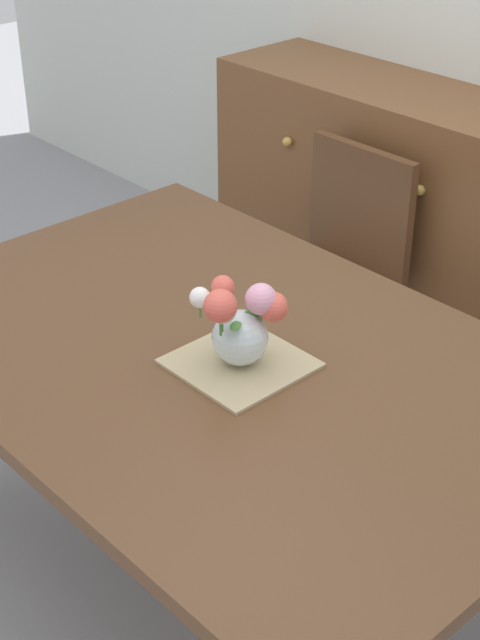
% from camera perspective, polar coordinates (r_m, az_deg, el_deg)
% --- Properties ---
extents(ground_plane, '(12.00, 12.00, 0.00)m').
position_cam_1_polar(ground_plane, '(2.74, -0.94, -15.56)').
color(ground_plane, '#939399').
extents(dining_table, '(1.73, 1.14, 0.77)m').
position_cam_1_polar(dining_table, '(2.29, -1.09, -3.54)').
color(dining_table, brown).
rests_on(dining_table, ground_plane).
extents(chair_left, '(0.42, 0.42, 0.90)m').
position_cam_1_polar(chair_left, '(3.21, 5.76, 3.49)').
color(chair_left, brown).
rests_on(chair_left, ground_plane).
extents(dresser, '(1.40, 0.47, 1.00)m').
position_cam_1_polar(dresser, '(3.58, 8.83, 5.96)').
color(dresser, brown).
rests_on(dresser, ground_plane).
extents(placemat, '(0.28, 0.28, 0.01)m').
position_cam_1_polar(placemat, '(2.20, -0.00, -2.60)').
color(placemat, tan).
rests_on(placemat, dining_table).
extents(flower_vase, '(0.18, 0.20, 0.22)m').
position_cam_1_polar(flower_vase, '(2.13, -0.02, -0.18)').
color(flower_vase, silver).
rests_on(flower_vase, placemat).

